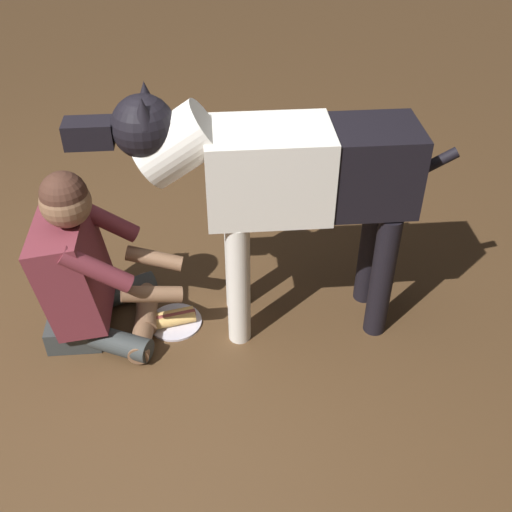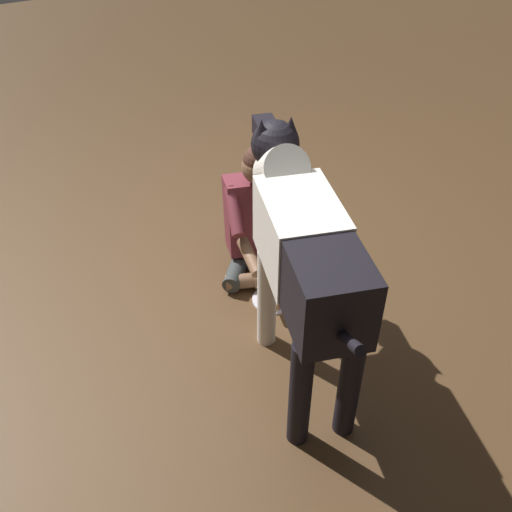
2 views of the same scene
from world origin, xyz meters
name	(u,v)px [view 2 (image 2 of 2)]	position (x,y,z in m)	size (l,w,h in m)	color
ground_plane	(220,263)	(0.00, 0.00, 0.00)	(14.05, 14.05, 0.00)	#4E351F
person_sitting_on_floor	(260,220)	(-0.12, -0.23, 0.34)	(0.70, 0.59, 0.84)	#353A3A
large_dog	(302,249)	(-0.94, 0.02, 0.77)	(1.50, 0.60, 1.17)	silver
hot_dog_on_plate	(273,297)	(-0.47, -0.12, 0.02)	(0.25, 0.25, 0.06)	silver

